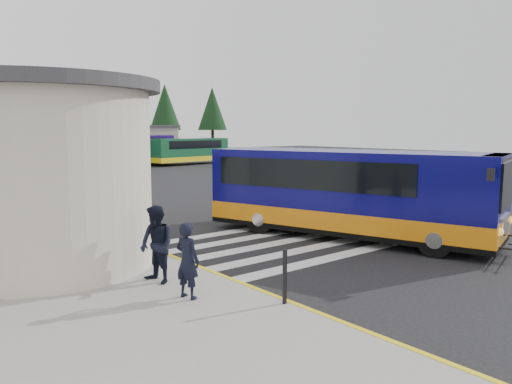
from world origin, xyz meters
TOP-DOWN VIEW (x-y plane):
  - ground at (0.00, 0.00)m, footprint 140.00×140.00m
  - curb_strip at (-4.05, 4.00)m, footprint 0.12×34.00m
  - crosswalk at (-0.50, -0.80)m, footprint 8.00×5.35m
  - depot_building at (6.00, 42.00)m, footprint 26.40×8.40m
  - tree_line at (6.29, 50.00)m, footprint 58.40×4.40m
  - transit_bus at (2.33, -1.64)m, footprint 6.01×10.87m
  - pedestrian_a at (-5.56, -3.91)m, footprint 0.54×0.68m
  - pedestrian_b at (-5.55, -2.55)m, footprint 0.82×0.98m
  - bollard at (-4.20, -5.46)m, footprint 0.09×0.09m
  - far_bus_a at (10.93, 35.08)m, footprint 10.58×3.96m
  - far_bus_b at (17.22, 32.89)m, footprint 9.49×3.89m

SIDE VIEW (x-z plane):
  - ground at x=0.00m, z-range 0.00..0.00m
  - crosswalk at x=-0.50m, z-range 0.00..0.01m
  - curb_strip at x=-4.05m, z-range 0.00..0.16m
  - bollard at x=-4.20m, z-range 0.15..1.29m
  - pedestrian_a at x=-5.56m, z-range 0.15..1.79m
  - pedestrian_b at x=-5.55m, z-range 0.15..1.97m
  - transit_bus at x=2.33m, z-range -0.06..2.92m
  - far_bus_b at x=17.22m, z-range 0.36..2.73m
  - far_bus_a at x=10.93m, z-range 0.40..3.06m
  - depot_building at x=6.00m, z-range 0.01..4.21m
  - tree_line at x=6.29m, z-range 1.77..11.77m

